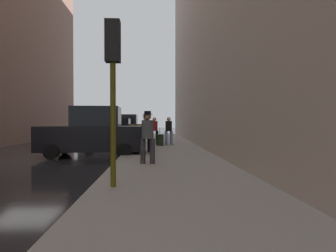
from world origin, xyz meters
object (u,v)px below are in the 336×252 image
(parked_black_suv, at_px, (93,134))
(parked_gray_coupe, at_px, (113,132))
(parked_bronze_suv, at_px, (124,128))
(pedestrian_in_red_jacket, at_px, (154,129))
(pedestrian_with_fedora, at_px, (146,131))
(fire_hydrant, at_px, (136,142))
(pedestrian_in_jeans, at_px, (169,129))
(pedestrian_with_beanie, at_px, (148,134))
(traffic_light, at_px, (113,67))
(rolling_suitcase, at_px, (160,140))

(parked_black_suv, bearing_deg, parked_gray_coupe, 90.00)
(parked_gray_coupe, relative_size, parked_bronze_suv, 0.91)
(parked_black_suv, relative_size, pedestrian_in_red_jacket, 2.72)
(parked_bronze_suv, relative_size, pedestrian_with_fedora, 2.61)
(fire_hydrant, height_order, pedestrian_in_red_jacket, pedestrian_in_red_jacket)
(pedestrian_in_jeans, distance_m, pedestrian_with_beanie, 7.40)
(parked_bronze_suv, xyz_separation_m, pedestrian_in_red_jacket, (2.79, -7.89, 0.07))
(traffic_light, xyz_separation_m, rolling_suitcase, (1.25, 9.86, -2.27))
(traffic_light, xyz_separation_m, pedestrian_with_fedora, (0.53, 6.45, -1.62))
(parked_black_suv, relative_size, traffic_light, 1.29)
(pedestrian_in_red_jacket, bearing_deg, parked_gray_coupe, 153.05)
(fire_hydrant, xyz_separation_m, rolling_suitcase, (1.30, 1.38, -0.01))
(parked_bronze_suv, bearing_deg, rolling_suitcase, -70.72)
(parked_gray_coupe, height_order, fire_hydrant, parked_gray_coupe)
(pedestrian_with_fedora, bearing_deg, traffic_light, -94.68)
(traffic_light, relative_size, pedestrian_with_beanie, 2.03)
(rolling_suitcase, bearing_deg, traffic_light, -97.23)
(parked_bronze_suv, bearing_deg, pedestrian_in_red_jacket, -70.52)
(fire_hydrant, relative_size, traffic_light, 0.20)
(pedestrian_with_fedora, bearing_deg, parked_black_suv, -176.83)
(parked_black_suv, distance_m, fire_hydrant, 2.86)
(pedestrian_with_beanie, xyz_separation_m, pedestrian_in_red_jacket, (0.26, 7.69, -0.03))
(pedestrian_with_fedora, distance_m, rolling_suitcase, 3.54)
(fire_hydrant, bearing_deg, pedestrian_with_beanie, -82.23)
(parked_bronze_suv, distance_m, rolling_suitcase, 9.42)
(parked_bronze_suv, relative_size, traffic_light, 1.29)
(pedestrian_in_red_jacket, bearing_deg, pedestrian_in_jeans, -23.38)
(traffic_light, bearing_deg, pedestrian_in_jeans, 80.12)
(fire_hydrant, bearing_deg, rolling_suitcase, 46.61)
(parked_gray_coupe, relative_size, rolling_suitcase, 4.04)
(pedestrian_in_jeans, bearing_deg, rolling_suitcase, -133.55)
(pedestrian_with_fedora, bearing_deg, pedestrian_in_jeans, 72.09)
(parked_black_suv, height_order, parked_bronze_suv, same)
(pedestrian_with_beanie, bearing_deg, parked_black_suv, 128.57)
(traffic_light, bearing_deg, fire_hydrant, 90.34)
(fire_hydrant, distance_m, rolling_suitcase, 1.89)
(traffic_light, distance_m, pedestrian_in_red_jacket, 11.01)
(parked_black_suv, height_order, pedestrian_in_red_jacket, parked_black_suv)
(parked_bronze_suv, height_order, pedestrian_in_jeans, parked_bronze_suv)
(parked_gray_coupe, distance_m, pedestrian_in_red_jacket, 3.14)
(parked_black_suv, bearing_deg, fire_hydrant, 50.12)
(parked_gray_coupe, distance_m, pedestrian_with_beanie, 9.46)
(parked_bronze_suv, xyz_separation_m, rolling_suitcase, (3.10, -8.87, -0.54))
(pedestrian_in_jeans, xyz_separation_m, rolling_suitcase, (-0.57, -0.60, -0.61))
(parked_black_suv, distance_m, pedestrian_in_jeans, 5.53)
(pedestrian_in_jeans, height_order, rolling_suitcase, pedestrian_in_jeans)
(traffic_light, bearing_deg, parked_black_suv, 106.34)
(pedestrian_with_beanie, bearing_deg, fire_hydrant, 97.77)
(pedestrian_in_jeans, bearing_deg, pedestrian_in_red_jacket, 156.62)
(traffic_light, xyz_separation_m, pedestrian_with_beanie, (0.68, 3.15, -1.62))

